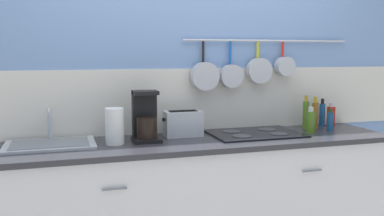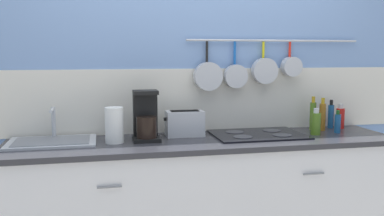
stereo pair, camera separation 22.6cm
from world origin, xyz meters
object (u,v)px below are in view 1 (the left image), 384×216
Objects in this scene: bottle_dish_soap at (311,122)px; bottle_cooking_wine at (306,114)px; coffee_maker at (146,120)px; bottle_sesame_oil at (330,121)px; bottle_vinegar at (331,116)px; toaster at (183,124)px; paper_towel_roll at (115,126)px; bottle_hot_sauce at (315,115)px; bottle_olive_oil at (322,114)px.

bottle_cooking_wine reaches higher than bottle_dish_soap.
coffee_maker reaches higher than bottle_sesame_oil.
bottle_vinegar reaches higher than bottle_sesame_oil.
bottle_cooking_wine reaches higher than toaster.
paper_towel_roll reaches higher than bottle_dish_soap.
bottle_dish_soap is (0.90, -0.15, -0.00)m from toaster.
bottle_hot_sauce is 1.48× the size of bottle_sesame_oil.
bottle_hot_sauce is (1.30, 0.07, -0.03)m from coffee_maker.
toaster is at bearing 170.36° from bottle_dish_soap.
bottle_hot_sauce is (0.06, -0.04, -0.00)m from bottle_cooking_wine.
coffee_maker is at bearing -176.91° from bottle_hot_sauce.
bottle_olive_oil is at bearing 160.99° from bottle_vinegar.
coffee_maker is at bearing -173.99° from bottle_olive_oil.
coffee_maker is 1.42m from bottle_olive_oil.
coffee_maker is at bearing 12.78° from paper_towel_roll.
toaster is at bearing 173.64° from bottle_sesame_oil.
coffee_maker reaches higher than bottle_hot_sauce.
coffee_maker is (0.20, 0.05, 0.02)m from paper_towel_roll.
bottle_hot_sauce is 0.14m from bottle_olive_oil.
bottle_sesame_oil is (0.12, -0.15, -0.04)m from bottle_cooking_wine.
coffee_maker reaches higher than bottle_dish_soap.
coffee_maker reaches higher than bottle_cooking_wine.
bottle_dish_soap reaches higher than bottle_sesame_oil.
bottle_sesame_oil is at bearing -126.23° from bottle_vinegar.
bottle_olive_oil is at bearing 6.88° from paper_towel_roll.
bottle_sesame_oil is at bearing -106.65° from bottle_olive_oil.
bottle_sesame_oil is at bearing -6.36° from toaster.
coffee_maker is 1.76× the size of bottle_dish_soap.
coffee_maker is 1.36× the size of bottle_hot_sauce.
toaster is 0.97m from bottle_cooking_wine.
bottle_olive_oil is 1.17× the size of bottle_vinegar.
bottle_dish_soap is 1.01× the size of bottle_vinegar.
toaster is at bearing -178.52° from bottle_cooking_wine.
bottle_olive_oil is (0.11, 0.08, -0.01)m from bottle_hot_sauce.
bottle_vinegar is (1.20, 0.05, -0.01)m from toaster.
bottle_sesame_oil is (0.18, 0.03, -0.01)m from bottle_dish_soap.
bottle_hot_sauce is at bearing 48.57° from bottle_dish_soap.
bottle_dish_soap is 0.19m from bottle_cooking_wine.
bottle_olive_oil is at bearing 42.69° from bottle_dish_soap.
coffee_maker is at bearing -175.11° from bottle_vinegar.
bottle_sesame_oil is (1.36, -0.04, -0.06)m from coffee_maker.
bottle_vinegar reaches higher than toaster.
bottle_olive_oil is (1.14, 0.07, 0.01)m from toaster.
paper_towel_roll reaches higher than bottle_vinegar.
bottle_hot_sauce is 0.19m from bottle_vinegar.
bottle_vinegar is (0.07, -0.02, -0.01)m from bottle_olive_oil.
bottle_hot_sauce is at bearing -145.36° from bottle_olive_oil.
bottle_olive_oil is at bearing 14.03° from bottle_cooking_wine.
bottle_dish_soap is 0.75× the size of bottle_cooking_wine.
bottle_vinegar is (1.68, 0.17, -0.03)m from paper_towel_roll.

